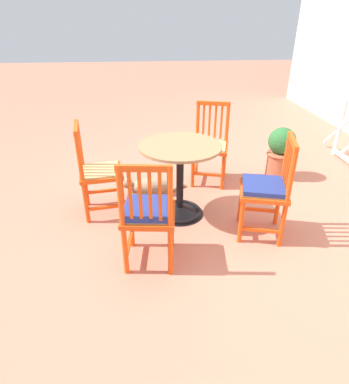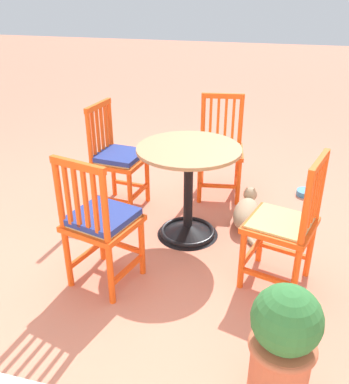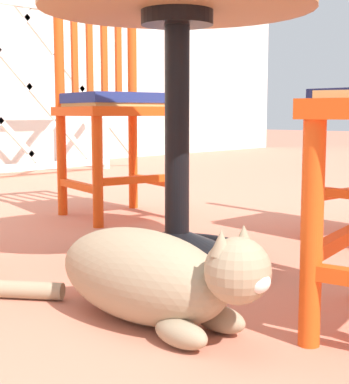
# 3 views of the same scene
# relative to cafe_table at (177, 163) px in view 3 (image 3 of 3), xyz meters

# --- Properties ---
(ground_plane) EXTENTS (24.00, 24.00, 0.00)m
(ground_plane) POSITION_rel_cafe_table_xyz_m (0.08, -0.03, -0.28)
(ground_plane) COLOR #C6755B
(cafe_table) EXTENTS (0.76, 0.76, 0.73)m
(cafe_table) POSITION_rel_cafe_table_xyz_m (0.00, 0.00, 0.00)
(cafe_table) COLOR black
(cafe_table) RESTS_ON ground_plane
(orange_chair_by_planter) EXTENTS (0.49, 0.49, 0.91)m
(orange_chair_by_planter) POSITION_rel_cafe_table_xyz_m (0.40, 0.70, 0.16)
(orange_chair_by_planter) COLOR #E04C14
(orange_chair_by_planter) RESTS_ON ground_plane
(tabby_cat) EXTENTS (0.28, 0.73, 0.23)m
(tabby_cat) POSITION_rel_cafe_table_xyz_m (-0.43, -0.32, -0.19)
(tabby_cat) COLOR #9E896B
(tabby_cat) RESTS_ON ground_plane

